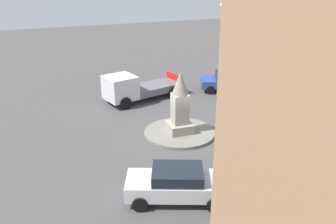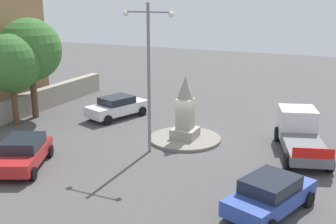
{
  "view_description": "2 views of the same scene",
  "coord_description": "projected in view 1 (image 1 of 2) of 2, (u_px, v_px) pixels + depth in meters",
  "views": [
    {
      "loc": [
        -18.97,
        7.27,
        9.71
      ],
      "look_at": [
        -0.08,
        0.75,
        1.53
      ],
      "focal_mm": 40.77,
      "sensor_mm": 36.0,
      "label": 1
    },
    {
      "loc": [
        8.59,
        -21.21,
        8.14
      ],
      "look_at": [
        -0.89,
        -0.42,
        1.71
      ],
      "focal_mm": 44.36,
      "sensor_mm": 36.0,
      "label": 2
    }
  ],
  "objects": [
    {
      "name": "tree_near_wall",
      "position": [
        317.0,
        148.0,
        10.86
      ],
      "size": [
        4.2,
        4.2,
        6.76
      ],
      "color": "brown",
      "rests_on": "ground"
    },
    {
      "name": "traffic_island",
      "position": [
        180.0,
        133.0,
        22.44
      ],
      "size": [
        4.18,
        4.18,
        0.17
      ],
      "primitive_type": "cylinder",
      "color": "gray",
      "rests_on": "ground"
    },
    {
      "name": "car_blue_passing",
      "position": [
        229.0,
        81.0,
        29.5
      ],
      "size": [
        3.08,
        4.54,
        1.47
      ],
      "color": "#2D479E",
      "rests_on": "ground"
    },
    {
      "name": "truck_white_near_island",
      "position": [
        134.0,
        88.0,
        27.22
      ],
      "size": [
        3.59,
        6.03,
        2.06
      ],
      "color": "silver",
      "rests_on": "ground"
    },
    {
      "name": "monument",
      "position": [
        180.0,
        106.0,
        21.8
      ],
      "size": [
        1.39,
        1.39,
        3.63
      ],
      "color": "#9E9687",
      "rests_on": "traffic_island"
    },
    {
      "name": "car_white_parked_left",
      "position": [
        177.0,
        183.0,
        16.18
      ],
      "size": [
        3.13,
        4.67,
        1.47
      ],
      "color": "silver",
      "rests_on": "ground"
    },
    {
      "name": "streetlamp",
      "position": [
        230.0,
        57.0,
        20.53
      ],
      "size": [
        2.79,
        0.28,
        7.81
      ],
      "color": "slate",
      "rests_on": "ground"
    },
    {
      "name": "ground_plane",
      "position": [
        180.0,
        134.0,
        22.47
      ],
      "size": [
        80.0,
        80.0,
        0.0
      ],
      "primitive_type": "plane",
      "color": "#4F4C4C"
    }
  ]
}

